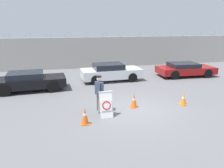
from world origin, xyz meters
The scene contains 10 objects.
ground_plane centered at (0.00, 0.00, 0.00)m, with size 90.00×90.00×0.00m, color slate.
perimeter_wall centered at (0.00, 11.15, 1.43)m, with size 36.00×0.30×3.31m.
barricade_sign centered at (-1.54, -0.34, 0.56)m, with size 0.61×0.72×1.14m.
security_guard centered at (-1.70, 0.30, 0.94)m, with size 0.37×0.67×1.70m.
traffic_cone_near centered at (0.04, 0.35, 0.35)m, with size 0.35×0.35×0.71m.
traffic_cone_mid centered at (-2.55, -0.97, 0.36)m, with size 0.35×0.35×0.73m.
traffic_cone_far centered at (2.61, 0.09, 0.32)m, with size 0.36×0.36×0.65m.
parked_car_front_coupe centered at (-5.30, 4.63, 0.61)m, with size 4.38×2.08×1.17m.
parked_car_rear_sedan centered at (0.18, 5.85, 0.64)m, with size 4.35×1.99×1.26m.
parked_car_far_side centered at (6.25, 5.84, 0.57)m, with size 4.50×2.19×1.07m.
Camera 1 is at (-3.45, -9.25, 3.96)m, focal length 35.00 mm.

